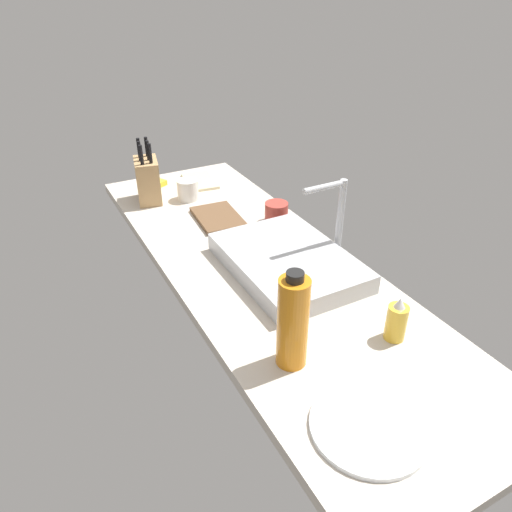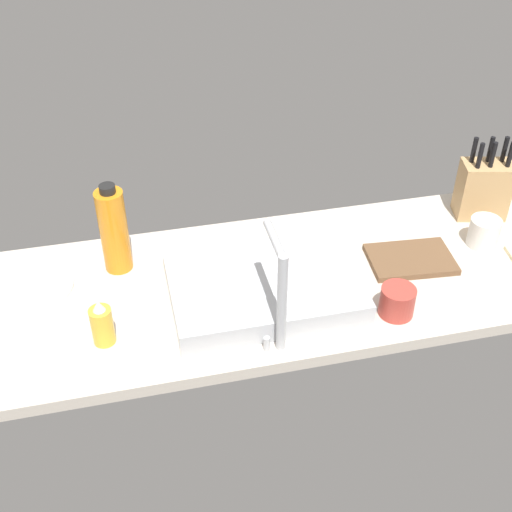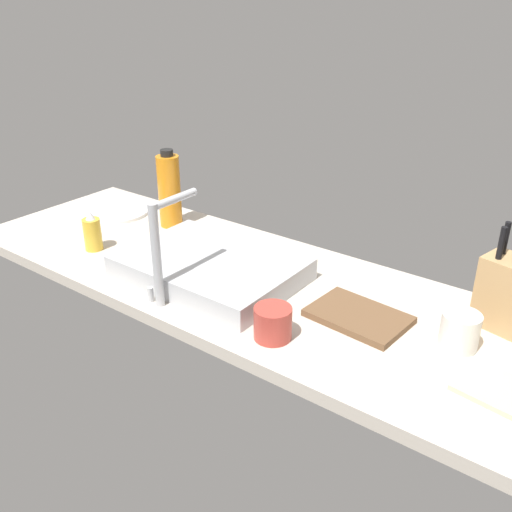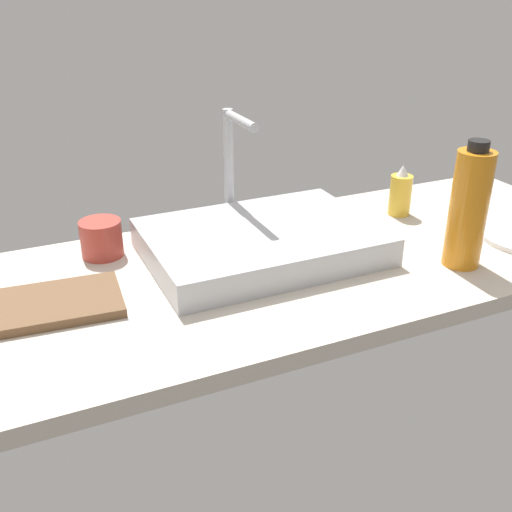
% 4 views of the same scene
% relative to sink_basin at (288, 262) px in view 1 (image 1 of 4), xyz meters
% --- Properties ---
extents(countertop_slab, '(1.87, 0.61, 0.04)m').
position_rel_sink_basin_xyz_m(countertop_slab, '(-0.08, -0.06, -0.05)').
color(countertop_slab, beige).
rests_on(countertop_slab, ground).
extents(sink_basin, '(0.49, 0.35, 0.06)m').
position_rel_sink_basin_xyz_m(sink_basin, '(0.00, 0.00, 0.00)').
color(sink_basin, '#B7BABF').
rests_on(sink_basin, countertop_slab).
extents(faucet, '(0.05, 0.16, 0.28)m').
position_rel_sink_basin_xyz_m(faucet, '(0.01, 0.18, 0.14)').
color(faucet, '#B7BABF').
rests_on(faucet, countertop_slab).
extents(knife_block, '(0.17, 0.12, 0.26)m').
position_rel_sink_basin_xyz_m(knife_block, '(-0.75, -0.23, 0.06)').
color(knife_block, tan).
rests_on(knife_block, countertop_slab).
extents(cutting_board, '(0.25, 0.18, 0.02)m').
position_rel_sink_basin_xyz_m(cutting_board, '(-0.44, -0.05, -0.02)').
color(cutting_board, brown).
rests_on(cutting_board, countertop_slab).
extents(soap_bottle, '(0.06, 0.06, 0.13)m').
position_rel_sink_basin_xyz_m(soap_bottle, '(0.42, 0.08, 0.02)').
color(soap_bottle, gold).
rests_on(soap_bottle, countertop_slab).
extents(water_bottle, '(0.08, 0.08, 0.27)m').
position_rel_sink_basin_xyz_m(water_bottle, '(0.37, -0.21, 0.10)').
color(water_bottle, orange).
rests_on(water_bottle, countertop_slab).
extents(dinner_plate, '(0.26, 0.26, 0.01)m').
position_rel_sink_basin_xyz_m(dinner_plate, '(0.62, -0.17, -0.03)').
color(dinner_plate, white).
rests_on(dinner_plate, countertop_slab).
extents(dish_towel, '(0.23, 0.16, 0.01)m').
position_rel_sink_basin_xyz_m(dish_towel, '(-0.83, 0.03, -0.03)').
color(dish_towel, beige).
rests_on(dish_towel, countertop_slab).
extents(coffee_mug, '(0.09, 0.09, 0.09)m').
position_rel_sink_basin_xyz_m(coffee_mug, '(-0.68, -0.08, 0.01)').
color(coffee_mug, silver).
rests_on(coffee_mug, countertop_slab).
extents(ceramic_cup, '(0.09, 0.09, 0.08)m').
position_rel_sink_basin_xyz_m(ceramic_cup, '(-0.32, 0.14, 0.01)').
color(ceramic_cup, '#B23D33').
rests_on(ceramic_cup, countertop_slab).
extents(dish_sponge, '(0.11, 0.09, 0.02)m').
position_rel_sink_basin_xyz_m(dish_sponge, '(-0.90, -0.16, -0.02)').
color(dish_sponge, yellow).
rests_on(dish_sponge, countertop_slab).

